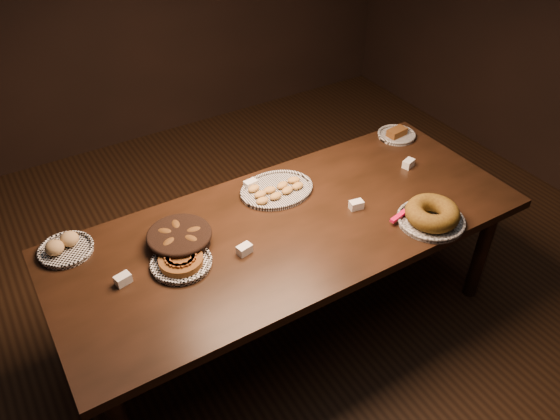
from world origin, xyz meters
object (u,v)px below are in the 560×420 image
apple_tart_plate (181,261)px  madeleine_platter (277,190)px  buffet_table (291,235)px  bundt_cake_plate (432,215)px

apple_tart_plate → madeleine_platter: (0.67, 0.25, -0.00)m
buffet_table → madeleine_platter: 0.29m
apple_tart_plate → bundt_cake_plate: bundt_cake_plate is taller
madeleine_platter → bundt_cake_plate: bearing=-56.3°
madeleine_platter → bundt_cake_plate: (0.53, -0.62, 0.03)m
buffet_table → madeleine_platter: (0.08, 0.27, 0.09)m
buffet_table → bundt_cake_plate: 0.71m
apple_tart_plate → madeleine_platter: 0.71m
apple_tart_plate → madeleine_platter: size_ratio=0.82×
apple_tart_plate → madeleine_platter: apple_tart_plate is taller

